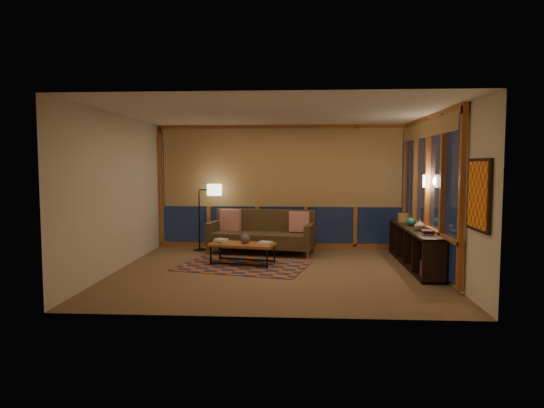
# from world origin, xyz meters

# --- Properties ---
(floor) EXTENTS (5.50, 5.00, 0.01)m
(floor) POSITION_xyz_m (0.00, 0.00, 0.00)
(floor) COLOR olive
(floor) RESTS_ON ground
(ceiling) EXTENTS (5.50, 5.00, 0.01)m
(ceiling) POSITION_xyz_m (0.00, 0.00, 2.70)
(ceiling) COLOR silver
(ceiling) RESTS_ON walls
(walls) EXTENTS (5.51, 5.01, 2.70)m
(walls) POSITION_xyz_m (0.00, 0.00, 1.35)
(walls) COLOR beige
(walls) RESTS_ON floor
(window_wall_back) EXTENTS (5.30, 0.16, 2.60)m
(window_wall_back) POSITION_xyz_m (0.00, 2.43, 1.35)
(window_wall_back) COLOR #A55826
(window_wall_back) RESTS_ON walls
(window_wall_right) EXTENTS (0.16, 3.70, 2.60)m
(window_wall_right) POSITION_xyz_m (2.68, 0.60, 1.35)
(window_wall_right) COLOR #A55826
(window_wall_right) RESTS_ON walls
(wall_art) EXTENTS (0.06, 0.74, 0.94)m
(wall_art) POSITION_xyz_m (2.71, -1.85, 1.45)
(wall_art) COLOR red
(wall_art) RESTS_ON walls
(wall_sconce) EXTENTS (0.12, 0.18, 0.22)m
(wall_sconce) POSITION_xyz_m (2.62, 0.45, 1.55)
(wall_sconce) COLOR #FAE6BD
(wall_sconce) RESTS_ON walls
(sofa) EXTENTS (2.26, 1.23, 0.88)m
(sofa) POSITION_xyz_m (-0.38, 1.70, 0.44)
(sofa) COLOR brown
(sofa) RESTS_ON floor
(pillow_left) EXTENTS (0.47, 0.27, 0.44)m
(pillow_left) POSITION_xyz_m (-1.07, 1.99, 0.66)
(pillow_left) COLOR red
(pillow_left) RESTS_ON sofa
(pillow_right) EXTENTS (0.43, 0.21, 0.41)m
(pillow_right) POSITION_xyz_m (0.40, 1.75, 0.65)
(pillow_right) COLOR red
(pillow_right) RESTS_ON sofa
(area_rug) EXTENTS (2.54, 1.99, 0.01)m
(area_rug) POSITION_xyz_m (-0.61, 0.40, 0.01)
(area_rug) COLOR #AC5421
(area_rug) RESTS_ON floor
(coffee_table) EXTENTS (1.28, 0.80, 0.39)m
(coffee_table) POSITION_xyz_m (-0.64, 0.56, 0.20)
(coffee_table) COLOR #A55826
(coffee_table) RESTS_ON floor
(book_stack_a) EXTENTS (0.27, 0.26, 0.06)m
(book_stack_a) POSITION_xyz_m (-1.05, 0.62, 0.43)
(book_stack_a) COLOR beige
(book_stack_a) RESTS_ON coffee_table
(book_stack_b) EXTENTS (0.31, 0.28, 0.05)m
(book_stack_b) POSITION_xyz_m (-0.21, 0.50, 0.42)
(book_stack_b) COLOR beige
(book_stack_b) RESTS_ON coffee_table
(ceramic_pot) EXTENTS (0.22, 0.22, 0.18)m
(ceramic_pot) POSITION_xyz_m (-0.59, 0.57, 0.48)
(ceramic_pot) COLOR black
(ceramic_pot) RESTS_ON coffee_table
(floor_lamp) EXTENTS (0.50, 0.34, 1.43)m
(floor_lamp) POSITION_xyz_m (-1.74, 2.00, 0.72)
(floor_lamp) COLOR black
(floor_lamp) RESTS_ON floor
(bookshelf) EXTENTS (0.40, 2.80, 0.70)m
(bookshelf) POSITION_xyz_m (2.49, 0.62, 0.35)
(bookshelf) COLOR black
(bookshelf) RESTS_ON floor
(basket) EXTENTS (0.28, 0.28, 0.17)m
(basket) POSITION_xyz_m (2.47, 1.51, 0.79)
(basket) COLOR brown
(basket) RESTS_ON bookshelf
(teal_bowl) EXTENTS (0.19, 0.19, 0.16)m
(teal_bowl) POSITION_xyz_m (2.49, 0.92, 0.78)
(teal_bowl) COLOR #176D5F
(teal_bowl) RESTS_ON bookshelf
(vase) EXTENTS (0.23, 0.23, 0.19)m
(vase) POSITION_xyz_m (2.49, 0.26, 0.80)
(vase) COLOR tan
(vase) RESTS_ON bookshelf
(shelf_book_stack) EXTENTS (0.16, 0.22, 0.06)m
(shelf_book_stack) POSITION_xyz_m (2.49, -0.25, 0.73)
(shelf_book_stack) COLOR beige
(shelf_book_stack) RESTS_ON bookshelf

